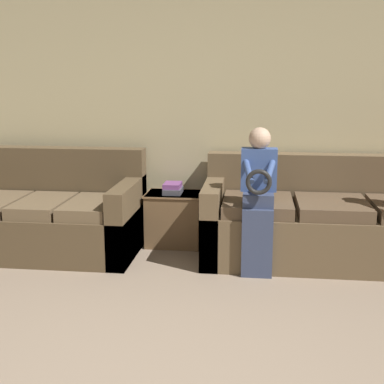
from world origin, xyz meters
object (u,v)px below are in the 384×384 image
at_px(couch_main, 329,223).
at_px(child_left_seated, 258,194).
at_px(book_stack, 173,188).
at_px(side_shelf, 174,218).
at_px(couch_side, 50,217).

bearing_deg(couch_main, child_left_seated, -148.19).
distance_m(couch_main, child_left_seated, 0.82).
xyz_separation_m(couch_main, child_left_seated, (-0.64, -0.39, 0.34)).
relative_size(couch_main, book_stack, 9.05).
relative_size(couch_main, side_shelf, 4.13).
bearing_deg(side_shelf, couch_main, -9.91).
relative_size(side_shelf, book_stack, 2.19).
height_order(couch_main, side_shelf, couch_main).
distance_m(child_left_seated, side_shelf, 1.11).
height_order(couch_side, book_stack, couch_side).
bearing_deg(side_shelf, couch_side, -164.68).
bearing_deg(couch_side, couch_main, 1.30).
xyz_separation_m(couch_main, side_shelf, (-1.44, 0.25, -0.07)).
relative_size(couch_side, side_shelf, 3.10).
xyz_separation_m(child_left_seated, book_stack, (-0.82, 0.64, -0.11)).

